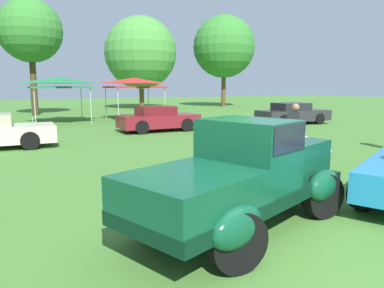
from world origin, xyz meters
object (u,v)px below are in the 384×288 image
canopy_tent_center_field (59,82)px  canopy_tent_right_field (134,82)px  feature_pickup_truck (245,174)px  spectator_by_row (295,130)px  show_car_charcoal (293,114)px  show_car_burgundy (158,119)px

canopy_tent_center_field → canopy_tent_right_field: same height
feature_pickup_truck → spectator_by_row: (4.31, 3.62, 0.05)m
feature_pickup_truck → show_car_charcoal: size_ratio=1.02×
feature_pickup_truck → show_car_burgundy: feature_pickup_truck is taller
feature_pickup_truck → canopy_tent_right_field: bearing=77.0°
show_car_charcoal → canopy_tent_center_field: (-11.87, 6.81, 1.82)m
show_car_burgundy → canopy_tent_right_field: bearing=81.6°
show_car_burgundy → show_car_charcoal: size_ratio=0.89×
spectator_by_row → canopy_tent_center_field: (-4.69, 14.81, 1.51)m
show_car_charcoal → canopy_tent_right_field: bearing=135.5°
feature_pickup_truck → show_car_charcoal: feature_pickup_truck is taller
feature_pickup_truck → spectator_by_row: bearing=40.0°
feature_pickup_truck → canopy_tent_right_field: 19.23m
feature_pickup_truck → show_car_burgundy: (3.32, 12.00, -0.26)m
show_car_charcoal → canopy_tent_center_field: bearing=150.1°
spectator_by_row → canopy_tent_right_field: (-0.01, 15.06, 1.51)m
spectator_by_row → canopy_tent_right_field: size_ratio=0.50×
show_car_burgundy → canopy_tent_right_field: canopy_tent_right_field is taller
spectator_by_row → canopy_tent_right_field: 15.13m
show_car_burgundy → show_car_charcoal: same height
show_car_charcoal → canopy_tent_right_field: (-7.19, 7.06, 1.83)m
canopy_tent_center_field → canopy_tent_right_field: size_ratio=0.98×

